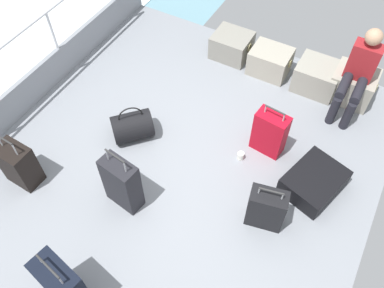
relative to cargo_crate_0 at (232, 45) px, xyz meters
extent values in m
cube|color=gray|center=(0.30, -2.18, -0.21)|extent=(4.40, 5.20, 0.06)
cube|color=gray|center=(-1.87, -2.18, 0.05)|extent=(0.06, 5.20, 0.45)
cylinder|color=silver|center=(-1.87, -1.49, 0.32)|extent=(0.04, 0.04, 1.00)
cylinder|color=silver|center=(-1.87, -2.18, 0.82)|extent=(0.04, 4.16, 0.04)
cube|color=gray|center=(0.00, 0.00, 0.00)|extent=(0.52, 0.47, 0.35)
torus|color=tan|center=(-0.27, 0.00, 0.07)|extent=(0.02, 0.12, 0.12)
torus|color=tan|center=(0.27, 0.00, 0.07)|extent=(0.02, 0.12, 0.12)
cube|color=#9E9989|center=(0.62, -0.06, 0.01)|extent=(0.54, 0.44, 0.37)
torus|color=tan|center=(0.34, -0.06, 0.08)|extent=(0.02, 0.12, 0.12)
torus|color=tan|center=(0.90, -0.06, 0.08)|extent=(0.02, 0.12, 0.12)
cube|color=gray|center=(1.29, -0.05, 0.02)|extent=(0.56, 0.49, 0.39)
torus|color=tan|center=(1.00, -0.05, 0.09)|extent=(0.02, 0.12, 0.12)
torus|color=tan|center=(1.58, -0.05, 0.09)|extent=(0.02, 0.12, 0.12)
cube|color=#9E9989|center=(1.75, 0.00, 0.03)|extent=(0.53, 0.48, 0.42)
torus|color=tan|center=(1.47, 0.00, 0.12)|extent=(0.02, 0.12, 0.12)
torus|color=tan|center=(2.03, 0.00, 0.12)|extent=(0.02, 0.12, 0.12)
cube|color=maroon|center=(1.75, -0.05, 0.48)|extent=(0.34, 0.20, 0.48)
sphere|color=tan|center=(1.75, -0.05, 0.84)|extent=(0.20, 0.20, 0.20)
cylinder|color=black|center=(1.84, -0.35, 0.28)|extent=(0.12, 0.40, 0.12)
cylinder|color=black|center=(1.84, -0.55, 0.03)|extent=(0.11, 0.11, 0.42)
cylinder|color=black|center=(1.66, -0.35, 0.28)|extent=(0.12, 0.40, 0.12)
cylinder|color=black|center=(1.66, -0.55, 0.03)|extent=(0.11, 0.11, 0.42)
cube|color=black|center=(-1.13, -3.08, 0.10)|extent=(0.38, 0.27, 0.55)
cylinder|color=#A5A8AD|center=(-1.02, -3.08, 0.46)|extent=(0.02, 0.02, 0.18)
cylinder|color=#2D2D2D|center=(-1.13, -3.08, 0.55)|extent=(0.24, 0.03, 0.02)
cube|color=white|center=(-1.12, -2.95, 0.21)|extent=(0.05, 0.01, 0.08)
cube|color=black|center=(0.03, -2.76, 0.16)|extent=(0.42, 0.26, 0.68)
cylinder|color=#A5A8AD|center=(-0.08, -2.74, 0.58)|extent=(0.02, 0.02, 0.16)
cylinder|color=#A5A8AD|center=(0.15, -2.78, 0.58)|extent=(0.02, 0.02, 0.16)
cylinder|color=#2D2D2D|center=(0.03, -2.76, 0.66)|extent=(0.26, 0.06, 0.02)
cube|color=green|center=(0.05, -2.65, 0.35)|extent=(0.05, 0.01, 0.08)
cube|color=black|center=(1.46, -2.26, 0.08)|extent=(0.42, 0.29, 0.52)
cylinder|color=#A5A8AD|center=(1.35, -2.28, 0.39)|extent=(0.02, 0.02, 0.09)
cylinder|color=#A5A8AD|center=(1.57, -2.23, 0.39)|extent=(0.02, 0.02, 0.09)
cylinder|color=#2D2D2D|center=(1.46, -2.26, 0.43)|extent=(0.25, 0.07, 0.02)
cube|color=white|center=(1.44, -2.15, 0.23)|extent=(0.05, 0.02, 0.08)
cube|color=black|center=(0.19, -3.89, 0.17)|extent=(0.49, 0.32, 0.69)
cylinder|color=#A5A8AD|center=(0.06, -3.86, 0.58)|extent=(0.02, 0.02, 0.13)
cylinder|color=#A5A8AD|center=(0.32, -3.91, 0.58)|extent=(0.02, 0.02, 0.13)
cylinder|color=#2D2D2D|center=(0.19, -3.89, 0.64)|extent=(0.29, 0.08, 0.02)
cube|color=silver|center=(0.22, -3.76, 0.22)|extent=(0.05, 0.02, 0.08)
cube|color=black|center=(1.79, -1.61, -0.06)|extent=(0.69, 0.79, 0.23)
cube|color=white|center=(1.88, -1.28, -0.01)|extent=(0.05, 0.02, 0.08)
cube|color=#B70C1E|center=(1.12, -1.34, 0.11)|extent=(0.40, 0.25, 0.58)
cylinder|color=#A5A8AD|center=(1.01, -1.33, 0.46)|extent=(0.02, 0.02, 0.10)
cylinder|color=#A5A8AD|center=(1.23, -1.35, 0.46)|extent=(0.02, 0.02, 0.10)
cylinder|color=#2D2D2D|center=(1.12, -1.34, 0.51)|extent=(0.25, 0.05, 0.02)
cube|color=green|center=(1.13, -1.23, 0.30)|extent=(0.05, 0.01, 0.08)
cylinder|color=black|center=(-0.40, -1.96, 0.00)|extent=(0.58, 0.59, 0.35)
torus|color=black|center=(-0.40, -1.96, 0.18)|extent=(0.21, 0.23, 0.29)
cylinder|color=white|center=(0.91, -1.63, -0.13)|extent=(0.08, 0.08, 0.10)
camera|label=1|loc=(1.75, -4.34, 3.76)|focal=37.68mm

